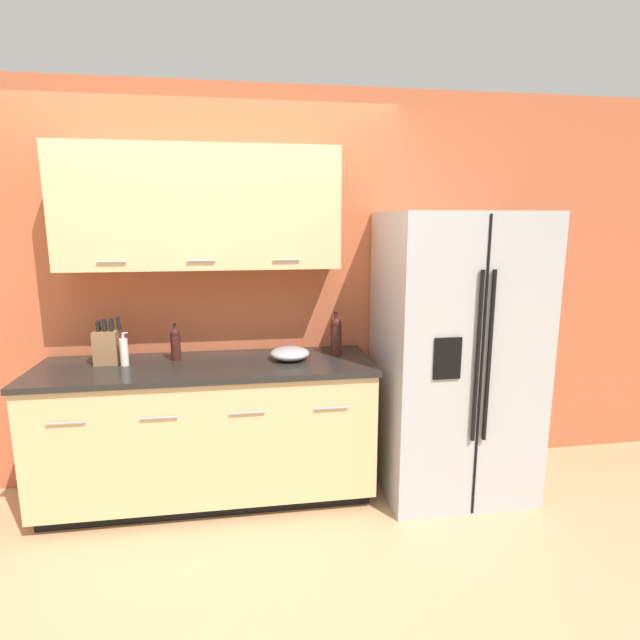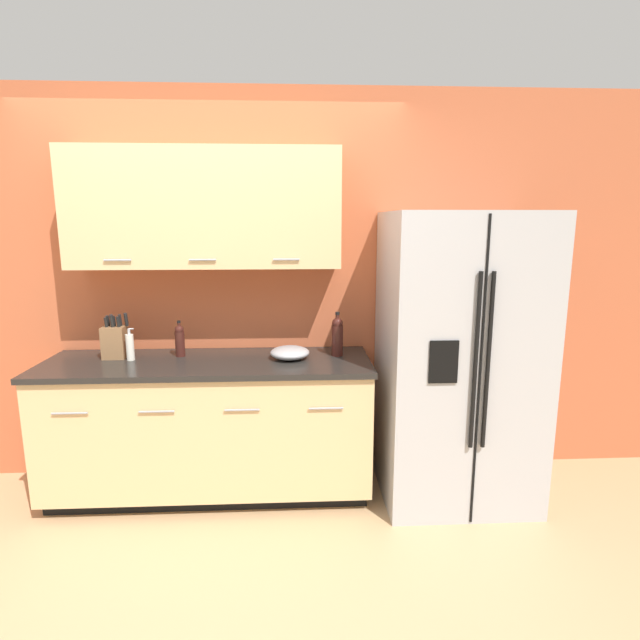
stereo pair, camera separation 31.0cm
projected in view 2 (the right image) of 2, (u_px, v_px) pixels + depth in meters
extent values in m
plane|color=tan|center=(195.00, 563.00, 2.60)|extent=(14.00, 14.00, 0.00)
cube|color=#BC5B38|center=(216.00, 289.00, 3.38)|extent=(10.00, 0.05, 2.60)
cube|color=#E0B77F|center=(205.00, 209.00, 3.10)|extent=(1.67, 0.32, 0.73)
cylinder|color=#99999E|center=(117.00, 260.00, 2.96)|extent=(0.16, 0.01, 0.01)
cylinder|color=#99999E|center=(203.00, 260.00, 2.99)|extent=(0.16, 0.01, 0.01)
cylinder|color=#99999E|center=(286.00, 260.00, 3.01)|extent=(0.16, 0.01, 0.01)
cube|color=black|center=(214.00, 482.00, 3.32)|extent=(1.97, 0.54, 0.09)
cube|color=#E0B77F|center=(210.00, 423.00, 3.20)|extent=(2.01, 0.62, 0.77)
cube|color=black|center=(207.00, 363.00, 3.11)|extent=(2.04, 0.64, 0.03)
cylinder|color=#99999E|center=(70.00, 413.00, 2.81)|extent=(0.20, 0.01, 0.01)
cylinder|color=#99999E|center=(157.00, 412.00, 2.83)|extent=(0.20, 0.01, 0.01)
cylinder|color=#99999E|center=(242.00, 410.00, 2.86)|extent=(0.20, 0.01, 0.01)
cylinder|color=#99999E|center=(326.00, 408.00, 2.88)|extent=(0.20, 0.01, 0.01)
cube|color=#B2B2B5|center=(458.00, 359.00, 3.13)|extent=(0.93, 0.76, 1.81)
cube|color=black|center=(480.00, 377.00, 2.76)|extent=(0.01, 0.01, 1.77)
cylinder|color=black|center=(476.00, 362.00, 2.72)|extent=(0.02, 0.02, 0.99)
cylinder|color=black|center=(488.00, 362.00, 2.73)|extent=(0.02, 0.02, 0.99)
cube|color=black|center=(444.00, 362.00, 2.73)|extent=(0.16, 0.01, 0.24)
cube|color=olive|center=(115.00, 342.00, 3.16)|extent=(0.14, 0.12, 0.20)
cylinder|color=black|center=(108.00, 321.00, 3.15)|extent=(0.02, 0.03, 0.07)
cylinder|color=black|center=(106.00, 322.00, 3.11)|extent=(0.02, 0.03, 0.07)
cylinder|color=black|center=(114.00, 321.00, 3.15)|extent=(0.02, 0.03, 0.07)
cylinder|color=black|center=(112.00, 321.00, 3.11)|extent=(0.02, 0.04, 0.08)
cylinder|color=black|center=(120.00, 320.00, 3.15)|extent=(0.02, 0.03, 0.08)
cylinder|color=black|center=(118.00, 322.00, 3.12)|extent=(0.02, 0.03, 0.07)
cylinder|color=black|center=(126.00, 319.00, 3.15)|extent=(0.02, 0.04, 0.09)
cylinder|color=#3D1914|center=(337.00, 340.00, 3.21)|extent=(0.07, 0.07, 0.20)
sphere|color=#3D1914|center=(337.00, 323.00, 3.19)|extent=(0.07, 0.07, 0.07)
cylinder|color=#3D1914|center=(337.00, 320.00, 3.19)|extent=(0.02, 0.02, 0.07)
cylinder|color=black|center=(337.00, 313.00, 3.18)|extent=(0.03, 0.03, 0.02)
cylinder|color=silver|center=(130.00, 347.00, 3.11)|extent=(0.05, 0.05, 0.16)
cylinder|color=#B2B2B5|center=(129.00, 332.00, 3.09)|extent=(0.02, 0.02, 0.04)
cylinder|color=#B2B2B5|center=(131.00, 329.00, 3.09)|extent=(0.03, 0.01, 0.01)
cylinder|color=#3D1914|center=(180.00, 344.00, 3.20)|extent=(0.06, 0.06, 0.16)
sphere|color=#3D1914|center=(179.00, 330.00, 3.18)|extent=(0.06, 0.06, 0.06)
cylinder|color=#3D1914|center=(179.00, 327.00, 3.18)|extent=(0.02, 0.02, 0.06)
cylinder|color=black|center=(179.00, 322.00, 3.17)|extent=(0.02, 0.02, 0.01)
ellipsoid|color=#A3A3A5|center=(290.00, 353.00, 3.15)|extent=(0.25, 0.25, 0.08)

